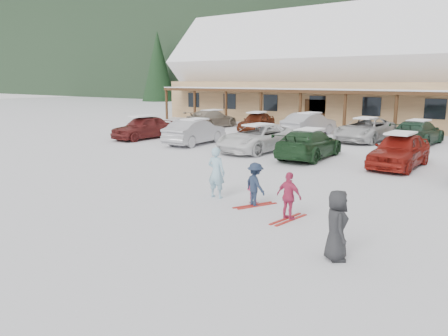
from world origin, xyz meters
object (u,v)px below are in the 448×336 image
Objects in this scene: parked_car_2 at (258,138)px; parked_car_8 at (256,122)px; parked_car_0 at (143,127)px; parked_car_11 at (418,133)px; toddler_red at (253,191)px; child_navy at (255,185)px; parked_car_9 at (309,124)px; bystander_dark at (337,225)px; parked_car_7 at (212,119)px; day_lodge at (320,78)px; parked_car_10 at (365,130)px; parked_car_4 at (399,150)px; adult_skier at (216,173)px; child_magenta at (289,196)px; parked_car_3 at (309,144)px; parked_car_1 at (195,132)px.

parked_car_2 is 1.26× the size of parked_car_8.
parked_car_0 is 0.88× the size of parked_car_11.
child_navy is (0.23, -0.22, 0.28)m from toddler_red.
parked_car_9 reaches higher than parked_car_0.
bystander_dark is 0.32× the size of parked_car_7.
parked_car_7 reaches higher than child_navy.
parked_car_2 is at bearing 3.29° from parked_car_0.
day_lodge is at bearing 79.94° from parked_car_8.
parked_car_2 is 8.03m from parked_car_9.
parked_car_10 reaches higher than child_navy.
bystander_dark is 0.31× the size of parked_car_11.
parked_car_10 is at bearing 71.29° from parked_car_2.
child_navy is 0.30× the size of parked_car_4.
adult_skier is 16.59m from parked_car_11.
adult_skier reaches higher than parked_car_2.
day_lodge is at bearing -59.11° from child_magenta.
parked_car_9 reaches higher than child_magenta.
parked_car_9 reaches higher than parked_car_8.
child_magenta is at bearing -63.98° from parked_car_8.
child_magenta is 21.24m from parked_car_8.
child_magenta is at bearing 121.75° from parked_car_9.
child_magenta reaches higher than toddler_red.
child_navy is at bearing 101.83° from parked_car_3.
parked_car_2 is at bearing 103.77° from parked_car_9.
parked_car_7 is at bearing 156.05° from parked_car_4.
parked_car_1 is 4.43m from parked_car_2.
toddler_red is 19.62m from parked_car_8.
parked_car_7 is (-16.63, 7.71, -0.06)m from parked_car_4.
adult_skier is at bearing 22.82° from child_navy.
parked_car_2 is 7.30m from parked_car_4.
parked_car_1 is at bearing 38.81° from parked_car_11.
parked_car_8 is at bearing -90.89° from day_lodge.
toddler_red is at bearing 133.22° from parked_car_1.
parked_car_10 is at bearing -179.66° from parked_car_7.
parked_car_1 is at bearing -93.42° from parked_car_8.
child_magenta is 0.88× the size of bystander_dark.
parked_car_1 is 0.92× the size of parked_car_3.
adult_skier is 2.12× the size of toddler_red.
parked_car_10 is 3.04m from parked_car_11.
parked_car_1 is 11.73m from parked_car_4.
parked_car_7 is 1.18× the size of parked_car_8.
child_magenta is 17.10m from parked_car_11.
child_magenta is 0.31× the size of parked_car_0.
parked_car_3 is at bearing -66.19° from day_lodge.
parked_car_3 reaches higher than parked_car_7.
parked_car_0 is 11.30m from parked_car_9.
parked_car_2 is 1.10× the size of parked_car_9.
parked_car_9 reaches higher than parked_car_1.
parked_car_9 is at bearing -8.96° from parked_car_8.
parked_car_7 reaches higher than parked_car_8.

